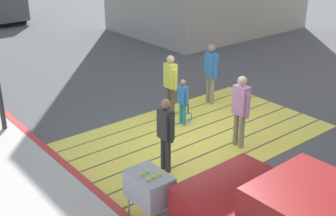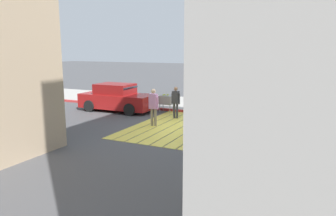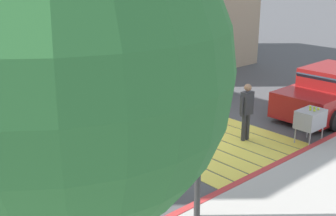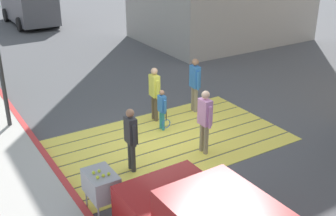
# 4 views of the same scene
# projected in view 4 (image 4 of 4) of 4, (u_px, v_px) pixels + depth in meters

# --- Properties ---
(ground_plane) EXTENTS (120.00, 120.00, 0.00)m
(ground_plane) POSITION_uv_depth(u_px,v_px,m) (170.00, 141.00, 11.78)
(ground_plane) COLOR #4C4C4F
(crosswalk_stripes) EXTENTS (6.40, 3.80, 0.01)m
(crosswalk_stripes) POSITION_uv_depth(u_px,v_px,m) (170.00, 141.00, 11.77)
(crosswalk_stripes) COLOR #EAD64C
(crosswalk_stripes) RESTS_ON ground
(curb_painted) EXTENTS (0.16, 40.00, 0.13)m
(curb_painted) POSITION_uv_depth(u_px,v_px,m) (56.00, 172.00, 10.17)
(curb_painted) COLOR #BC3333
(curb_painted) RESTS_ON ground
(van_down_street) EXTENTS (2.40, 5.22, 2.35)m
(van_down_street) POSITION_uv_depth(u_px,v_px,m) (29.00, 3.00, 25.18)
(van_down_street) COLOR #4C4C51
(van_down_street) RESTS_ON ground
(tennis_ball_cart) EXTENTS (0.56, 0.80, 1.02)m
(tennis_ball_cart) POSITION_uv_depth(u_px,v_px,m) (101.00, 184.00, 8.57)
(tennis_ball_cart) COLOR #99999E
(tennis_ball_cart) RESTS_ON ground
(pedestrian_adult_lead) EXTENTS (0.27, 0.51, 1.76)m
(pedestrian_adult_lead) POSITION_uv_depth(u_px,v_px,m) (195.00, 81.00, 13.27)
(pedestrian_adult_lead) COLOR gray
(pedestrian_adult_lead) RESTS_ON ground
(pedestrian_adult_trailing) EXTENTS (0.22, 0.48, 1.64)m
(pedestrian_adult_trailing) POSITION_uv_depth(u_px,v_px,m) (131.00, 136.00, 9.99)
(pedestrian_adult_trailing) COLOR #333338
(pedestrian_adult_trailing) RESTS_ON ground
(pedestrian_adult_side) EXTENTS (0.23, 0.51, 1.75)m
(pedestrian_adult_side) POSITION_uv_depth(u_px,v_px,m) (205.00, 117.00, 10.77)
(pedestrian_adult_side) COLOR gray
(pedestrian_adult_side) RESTS_ON ground
(pedestrian_teen_behind) EXTENTS (0.23, 0.50, 1.69)m
(pedestrian_teen_behind) POSITION_uv_depth(u_px,v_px,m) (155.00, 90.00, 12.65)
(pedestrian_teen_behind) COLOR brown
(pedestrian_teen_behind) RESTS_ON ground
(pedestrian_child_with_racket) EXTENTS (0.28, 0.38, 1.24)m
(pedestrian_child_with_racket) POSITION_uv_depth(u_px,v_px,m) (162.00, 108.00, 12.14)
(pedestrian_child_with_racket) COLOR teal
(pedestrian_child_with_racket) RESTS_ON ground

